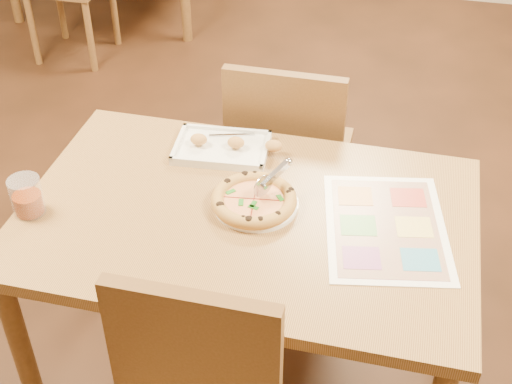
% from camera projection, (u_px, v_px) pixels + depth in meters
% --- Properties ---
extents(room, '(7.00, 7.00, 7.00)m').
position_uv_depth(room, '(245.00, 3.00, 1.65)').
color(room, '#371C0F').
rests_on(room, ground).
extents(dining_table, '(1.30, 0.85, 0.72)m').
position_uv_depth(dining_table, '(247.00, 235.00, 2.09)').
color(dining_table, '#9F753F').
rests_on(dining_table, ground).
extents(chair_far, '(0.42, 0.42, 0.47)m').
position_uv_depth(chair_far, '(288.00, 143.00, 2.60)').
color(chair_far, brown).
rests_on(chair_far, ground).
extents(plate, '(0.25, 0.25, 0.01)m').
position_uv_depth(plate, '(256.00, 204.00, 2.06)').
color(plate, white).
rests_on(plate, dining_table).
extents(pizza, '(0.25, 0.25, 0.04)m').
position_uv_depth(pizza, '(254.00, 200.00, 2.04)').
color(pizza, gold).
rests_on(pizza, plate).
extents(pizza_cutter, '(0.09, 0.12, 0.08)m').
position_uv_depth(pizza_cutter, '(272.00, 177.00, 2.04)').
color(pizza_cutter, silver).
rests_on(pizza_cutter, pizza).
extents(appetizer_tray, '(0.35, 0.23, 0.06)m').
position_uv_depth(appetizer_tray, '(225.00, 148.00, 2.27)').
color(appetizer_tray, white).
rests_on(appetizer_tray, dining_table).
extents(glass_tumbler, '(0.09, 0.09, 0.11)m').
position_uv_depth(glass_tumbler, '(27.00, 198.00, 2.01)').
color(glass_tumbler, maroon).
rests_on(glass_tumbler, dining_table).
extents(menu, '(0.41, 0.52, 0.00)m').
position_uv_depth(menu, '(386.00, 227.00, 1.99)').
color(menu, white).
rests_on(menu, dining_table).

